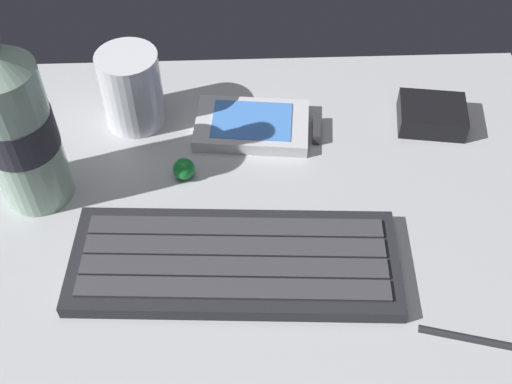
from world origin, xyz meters
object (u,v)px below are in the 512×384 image
Objects in this scene: keyboard at (234,261)px; handheld_device at (258,125)px; charger_block at (432,115)px; juice_cup at (132,92)px; trackball_mouse at (184,169)px; water_bottle at (15,124)px; stylus_pen at (478,338)px.

keyboard is 2.22× the size of handheld_device.
charger_block is (21.54, 18.04, 0.39)cm from keyboard.
charger_block is at bearing -3.35° from juice_cup.
juice_cup is 32.07cm from charger_block.
keyboard is 4.22× the size of charger_block.
keyboard is 13.44× the size of trackball_mouse.
juice_cup is at bearing 170.32° from handheld_device.
trackball_mouse is at bearing 113.46° from keyboard.
water_bottle is 43.41cm from stylus_pen.
handheld_device is at bearing -9.68° from juice_cup.
charger_block reaches higher than stylus_pen.
trackball_mouse is at bearing -165.43° from charger_block.
keyboard is at bearing -27.03° from water_bottle.
keyboard reaches higher than stylus_pen.
charger_block is (18.73, 0.38, 0.47)cm from handheld_device.
stylus_pen is (24.58, -19.22, -0.75)cm from trackball_mouse.
keyboard is at bearing -62.51° from juice_cup.
handheld_device is 24.61cm from water_bottle.
charger_block is at bearing 14.57° from trackball_mouse.
juice_cup is at bearing 50.02° from water_bottle.
trackball_mouse is at bearing -57.75° from juice_cup.
charger_block is at bearing 11.69° from water_bottle.
water_bottle is 9.45× the size of trackball_mouse.
juice_cup is 3.86× the size of trackball_mouse.
charger_block reaches higher than handheld_device.
trackball_mouse is (5.51, -8.73, -2.81)cm from juice_cup.
keyboard is 21.31cm from stylus_pen.
keyboard reaches higher than handheld_device.
charger_block is at bearing 39.96° from keyboard.
juice_cup is at bearing 117.49° from keyboard.
keyboard is 3.48× the size of juice_cup.
water_bottle is 42.07cm from charger_block.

